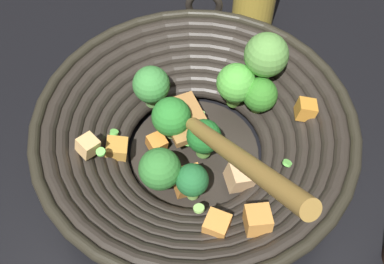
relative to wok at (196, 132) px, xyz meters
name	(u,v)px	position (x,y,z in m)	size (l,w,h in m)	color
ground_plane	(194,155)	(0.00, 0.00, -0.05)	(4.00, 4.00, 0.00)	black
wok	(196,132)	(0.00, 0.00, 0.00)	(0.39, 0.42, 0.23)	black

